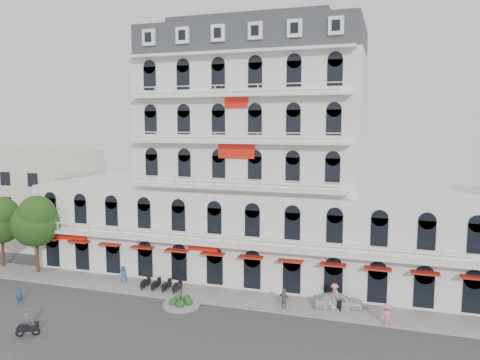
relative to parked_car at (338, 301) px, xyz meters
name	(u,v)px	position (x,y,z in m)	size (l,w,h in m)	color
ground	(184,342)	(-9.79, -9.50, -0.70)	(120.00, 120.00, 0.00)	#38383A
sidewalk	(226,297)	(-9.79, -0.50, -0.62)	(53.00, 4.00, 0.16)	gray
main_building	(255,177)	(-9.79, 8.50, 9.26)	(45.00, 15.00, 25.80)	silver
flank_building_west	(37,197)	(-39.79, 10.50, 5.30)	(14.00, 10.00, 12.00)	beige
traffic_island	(181,303)	(-12.79, -3.50, -0.44)	(3.20, 3.20, 1.60)	gray
parked_scooter_row	(161,291)	(-16.14, -0.70, -0.70)	(4.40, 1.80, 1.10)	black
tree_west_outer	(1,219)	(-35.74, 0.48, 4.65)	(4.50, 4.48, 7.76)	#382314
tree_west_inner	(36,220)	(-30.74, -0.02, 4.99)	(4.76, 4.76, 8.25)	#382314
parked_car	(338,301)	(0.00, 0.00, 0.00)	(1.65, 4.10, 1.40)	silver
rider_west	(27,324)	(-21.11, -12.11, 0.24)	(1.53, 1.06, 2.11)	black
rider_center	(334,296)	(-0.27, -0.26, 0.51)	(1.30, 1.31, 2.28)	black
pedestrian_left	(123,275)	(-20.61, 0.00, 0.18)	(0.86, 0.56, 1.76)	#2B5A82
pedestrian_mid	(284,300)	(-4.23, -1.68, 0.24)	(1.10, 0.46, 1.88)	slate
pedestrian_right	(387,315)	(3.94, -2.39, 0.23)	(1.20, 0.69, 1.85)	pink
pedestrian_far	(19,295)	(-26.32, -7.33, 0.07)	(0.56, 0.37, 1.53)	navy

